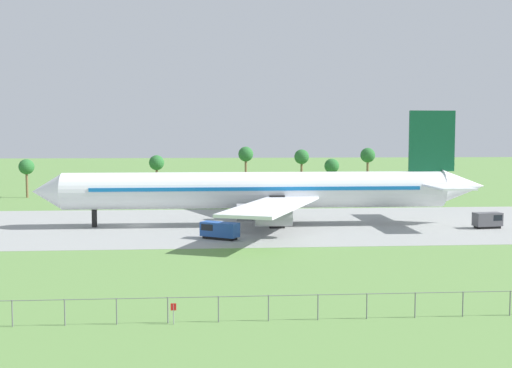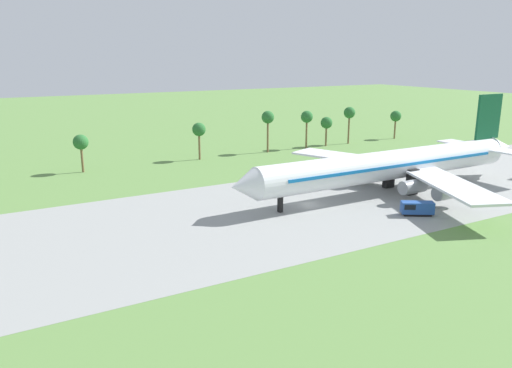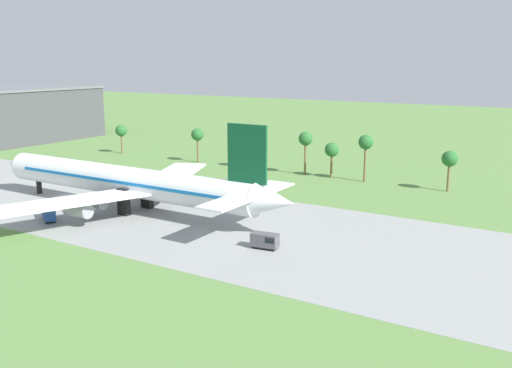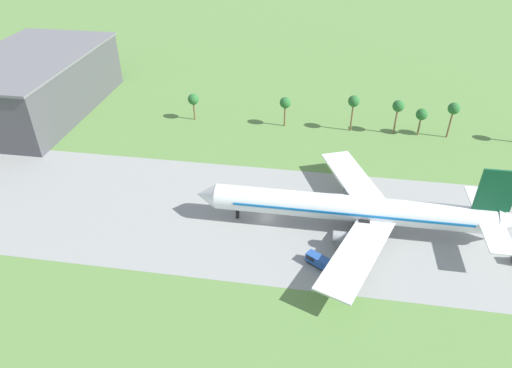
% 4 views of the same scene
% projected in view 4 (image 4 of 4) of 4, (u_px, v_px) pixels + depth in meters
% --- Properties ---
extents(ground_plane, '(600.00, 600.00, 0.00)m').
position_uv_depth(ground_plane, '(267.00, 217.00, 109.77)').
color(ground_plane, '#5B8442').
extents(taxiway_strip, '(320.00, 44.00, 0.02)m').
position_uv_depth(taxiway_strip, '(267.00, 217.00, 109.77)').
color(taxiway_strip, gray).
rests_on(taxiway_strip, ground_plane).
extents(jet_airliner, '(74.24, 55.30, 18.83)m').
position_uv_depth(jet_airliner, '(358.00, 209.00, 102.95)').
color(jet_airliner, white).
rests_on(jet_airliner, ground_plane).
extents(baggage_tug, '(5.76, 4.64, 2.43)m').
position_uv_depth(baggage_tug, '(318.00, 260.00, 95.61)').
color(baggage_tug, black).
rests_on(baggage_tug, ground_plane).
extents(terminal_building, '(36.72, 61.20, 19.31)m').
position_uv_depth(terminal_building, '(33.00, 84.00, 154.46)').
color(terminal_building, '#47474C').
rests_on(terminal_building, ground_plane).
extents(palm_tree_row, '(105.22, 3.60, 11.95)m').
position_uv_depth(palm_tree_row, '(373.00, 108.00, 141.88)').
color(palm_tree_row, brown).
rests_on(palm_tree_row, ground_plane).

